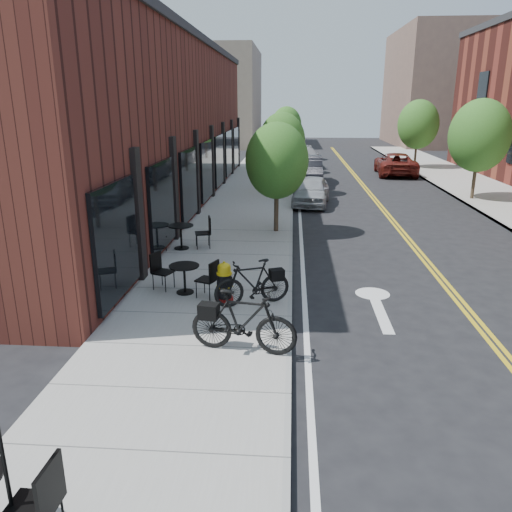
{
  "coord_description": "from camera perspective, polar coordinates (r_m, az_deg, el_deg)",
  "views": [
    {
      "loc": [
        -0.06,
        -8.46,
        4.57
      ],
      "look_at": [
        -0.89,
        3.02,
        1.0
      ],
      "focal_mm": 35.0,
      "sensor_mm": 36.0,
      "label": 1
    }
  ],
  "objects": [
    {
      "name": "bicycle_left",
      "position": [
        11.29,
        -0.44,
        -3.05
      ],
      "size": [
        1.84,
        1.13,
        1.07
      ],
      "primitive_type": "imported",
      "rotation": [
        0.0,
        0.0,
        -1.19
      ],
      "color": "black",
      "rests_on": "sidewalk_near"
    },
    {
      "name": "tree_near_a",
      "position": [
        17.58,
        2.4,
        10.8
      ],
      "size": [
        2.2,
        2.2,
        3.81
      ],
      "color": "#382B1E",
      "rests_on": "sidewalk_near"
    },
    {
      "name": "tree_near_b",
      "position": [
        25.53,
        3.0,
        13.04
      ],
      "size": [
        2.3,
        2.3,
        3.98
      ],
      "color": "#382B1E",
      "rests_on": "sidewalk_near"
    },
    {
      "name": "bg_building_right",
      "position": [
        60.64,
        20.49,
        17.55
      ],
      "size": [
        10.0,
        16.0,
        12.0
      ],
      "primitive_type": "cube",
      "color": "brown",
      "rests_on": "ground"
    },
    {
      "name": "building_near",
      "position": [
        23.39,
        -12.23,
        14.23
      ],
      "size": [
        5.0,
        28.0,
        7.0
      ],
      "primitive_type": "cube",
      "color": "#4C1F18",
      "rests_on": "ground"
    },
    {
      "name": "tree_far_b",
      "position": [
        25.99,
        24.2,
        12.43
      ],
      "size": [
        2.8,
        2.8,
        4.62
      ],
      "color": "#382B1E",
      "rests_on": "sidewalk_far"
    },
    {
      "name": "bistro_set_c",
      "position": [
        15.83,
        -8.57,
        2.59
      ],
      "size": [
        1.89,
        0.97,
        0.99
      ],
      "rotation": [
        0.0,
        0.0,
        0.25
      ],
      "color": "black",
      "rests_on": "sidewalk_near"
    },
    {
      "name": "fire_hydrant",
      "position": [
        11.6,
        -3.63,
        -2.98
      ],
      "size": [
        0.42,
        0.42,
        0.95
      ],
      "rotation": [
        0.0,
        0.0,
        0.02
      ],
      "color": "maroon",
      "rests_on": "sidewalk_near"
    },
    {
      "name": "tree_near_d",
      "position": [
        41.5,
        3.51,
        14.74
      ],
      "size": [
        2.4,
        2.4,
        4.11
      ],
      "color": "#382B1E",
      "rests_on": "sidewalk_near"
    },
    {
      "name": "tree_far_c",
      "position": [
        37.5,
        18.05,
        14.1
      ],
      "size": [
        2.8,
        2.8,
        4.62
      ],
      "color": "#382B1E",
      "rests_on": "sidewalk_far"
    },
    {
      "name": "parked_car_a",
      "position": [
        23.24,
        6.35,
        7.42
      ],
      "size": [
        1.98,
        3.99,
        1.31
      ],
      "primitive_type": "imported",
      "rotation": [
        0.0,
        0.0,
        -0.12
      ],
      "color": "#A6A9AE",
      "rests_on": "ground"
    },
    {
      "name": "bicycle_right",
      "position": [
        9.19,
        -1.45,
        -7.52
      ],
      "size": [
        2.07,
        0.88,
        1.2
      ],
      "primitive_type": "imported",
      "rotation": [
        0.0,
        0.0,
        1.41
      ],
      "color": "black",
      "rests_on": "sidewalk_near"
    },
    {
      "name": "bg_building_left",
      "position": [
        57.02,
        -4.06,
        17.61
      ],
      "size": [
        8.0,
        14.0,
        10.0
      ],
      "primitive_type": "cube",
      "color": "#726656",
      "rests_on": "ground"
    },
    {
      "name": "ground",
      "position": [
        9.61,
        4.08,
        -11.19
      ],
      "size": [
        120.0,
        120.0,
        0.0
      ],
      "primitive_type": "plane",
      "color": "black",
      "rests_on": "ground"
    },
    {
      "name": "tree_near_c",
      "position": [
        33.53,
        3.3,
        13.71
      ],
      "size": [
        2.1,
        2.1,
        3.67
      ],
      "color": "#382B1E",
      "rests_on": "sidewalk_near"
    },
    {
      "name": "parked_car_b",
      "position": [
        29.42,
        5.87,
        9.75
      ],
      "size": [
        1.68,
        4.79,
        1.58
      ],
      "primitive_type": "imported",
      "rotation": [
        0.0,
        0.0,
        -0.0
      ],
      "color": "black",
      "rests_on": "ground"
    },
    {
      "name": "parked_car_c",
      "position": [
        37.4,
        5.56,
        11.2
      ],
      "size": [
        2.5,
        5.0,
        1.39
      ],
      "primitive_type": "imported",
      "rotation": [
        0.0,
        0.0,
        0.12
      ],
      "color": "#9D9DA1",
      "rests_on": "ground"
    },
    {
      "name": "sidewalk_near",
      "position": [
        19.1,
        -1.81,
        3.56
      ],
      "size": [
        4.0,
        70.0,
        0.12
      ],
      "primitive_type": "cube",
      "color": "#9E9B93",
      "rests_on": "ground"
    },
    {
      "name": "parked_car_far",
      "position": [
        34.12,
        15.65,
        10.11
      ],
      "size": [
        2.67,
        5.26,
        1.42
      ],
      "primitive_type": "imported",
      "rotation": [
        0.0,
        0.0,
        3.08
      ],
      "color": "maroon",
      "rests_on": "ground"
    },
    {
      "name": "bistro_set_b",
      "position": [
        12.14,
        -8.18,
        -2.15
      ],
      "size": [
        1.72,
        1.02,
        0.91
      ],
      "rotation": [
        0.0,
        0.0,
        -0.38
      ],
      "color": "black",
      "rests_on": "sidewalk_near"
    }
  ]
}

